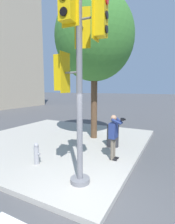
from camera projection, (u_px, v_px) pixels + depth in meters
ground_plane at (88, 207)px, 3.91m from camera, size 160.00×160.00×0.00m
sidewalk_corner at (57, 141)px, 8.57m from camera, size 8.00×8.00×0.15m
traffic_signal_pole at (78, 55)px, 4.22m from camera, size 1.39×1.40×5.19m
person_photographer at (114, 133)px, 6.06m from camera, size 0.50×0.53×1.58m
street_tree at (94, 38)px, 8.21m from camera, size 3.71×3.71×6.90m
fire_hydrant at (37, 154)px, 5.74m from camera, size 0.17×0.23×0.71m
trash_bin at (113, 136)px, 7.47m from camera, size 0.53×0.53×0.94m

